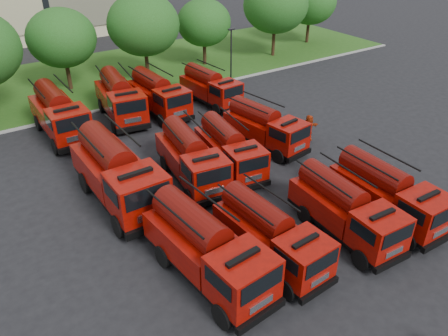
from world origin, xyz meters
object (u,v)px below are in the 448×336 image
(fire_truck_11, at_px, (210,87))
(firefighter_2, at_px, (386,201))
(fire_truck_0, at_px, (207,248))
(fire_truck_5, at_px, (191,158))
(firefighter_0, at_px, (413,224))
(fire_truck_7, at_px, (265,127))
(fire_truck_9, at_px, (120,98))
(firefighter_5, at_px, (307,141))
(fire_truck_2, at_px, (345,209))
(fire_truck_3, at_px, (387,193))
(firefighter_3, at_px, (412,229))
(fire_truck_6, at_px, (229,149))
(firefighter_4, at_px, (188,188))
(fire_truck_4, at_px, (117,173))
(fire_truck_1, at_px, (270,234))
(fire_truck_10, at_px, (158,95))
(fire_truck_8, at_px, (59,114))

(fire_truck_11, bearing_deg, firefighter_2, -92.33)
(fire_truck_0, bearing_deg, fire_truck_11, 52.55)
(fire_truck_5, bearing_deg, firefighter_0, -45.85)
(fire_truck_7, distance_m, fire_truck_9, 11.79)
(firefighter_5, bearing_deg, fire_truck_0, 37.39)
(fire_truck_2, distance_m, fire_truck_3, 2.88)
(fire_truck_2, bearing_deg, fire_truck_7, 78.30)
(fire_truck_11, bearing_deg, firefighter_3, -95.36)
(fire_truck_6, bearing_deg, firefighter_4, -164.14)
(fire_truck_4, distance_m, firefighter_2, 15.12)
(fire_truck_6, height_order, fire_truck_9, fire_truck_9)
(fire_truck_1, relative_size, fire_truck_6, 0.97)
(fire_truck_3, relative_size, fire_truck_10, 0.96)
(fire_truck_6, bearing_deg, fire_truck_1, -103.54)
(fire_truck_2, xyz_separation_m, firefighter_3, (3.29, -1.84, -1.48))
(fire_truck_1, distance_m, fire_truck_4, 9.23)
(fire_truck_11, height_order, firefighter_0, fire_truck_11)
(fire_truck_9, bearing_deg, fire_truck_7, -49.37)
(fire_truck_8, bearing_deg, fire_truck_4, -88.60)
(fire_truck_11, bearing_deg, fire_truck_10, 168.05)
(firefighter_4, bearing_deg, firefighter_5, -145.48)
(fire_truck_4, relative_size, firefighter_4, 4.44)
(fire_truck_3, bearing_deg, fire_truck_11, 89.56)
(fire_truck_3, xyz_separation_m, fire_truck_7, (-0.25, 9.93, -0.06))
(fire_truck_2, distance_m, fire_truck_4, 12.12)
(fire_truck_2, relative_size, fire_truck_5, 0.94)
(fire_truck_5, bearing_deg, fire_truck_4, -175.97)
(fire_truck_3, relative_size, firefighter_4, 3.71)
(fire_truck_0, relative_size, firefighter_3, 4.17)
(firefighter_5, bearing_deg, fire_truck_11, -70.37)
(fire_truck_7, bearing_deg, fire_truck_8, 131.54)
(fire_truck_8, relative_size, firefighter_5, 3.77)
(fire_truck_2, distance_m, fire_truck_5, 9.40)
(fire_truck_7, bearing_deg, fire_truck_9, 114.38)
(fire_truck_11, bearing_deg, fire_truck_6, -120.41)
(fire_truck_3, xyz_separation_m, firefighter_4, (-7.27, 8.19, -1.51))
(fire_truck_3, relative_size, fire_truck_11, 1.03)
(fire_truck_8, bearing_deg, fire_truck_11, -4.37)
(fire_truck_0, relative_size, firefighter_4, 4.05)
(fire_truck_2, relative_size, firefighter_5, 3.36)
(fire_truck_4, distance_m, fire_truck_6, 7.06)
(fire_truck_9, distance_m, firefighter_0, 22.54)
(firefighter_2, bearing_deg, fire_truck_3, 133.36)
(fire_truck_5, relative_size, firefighter_2, 4.09)
(fire_truck_7, relative_size, firefighter_0, 4.00)
(fire_truck_8, distance_m, firefighter_2, 22.59)
(fire_truck_9, relative_size, firefighter_2, 4.40)
(fire_truck_3, bearing_deg, fire_truck_7, 93.38)
(fire_truck_6, distance_m, fire_truck_8, 13.00)
(fire_truck_4, bearing_deg, firefighter_3, -43.89)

